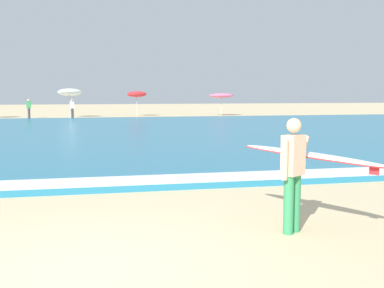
{
  "coord_description": "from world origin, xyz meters",
  "views": [
    {
      "loc": [
        0.1,
        -5.63,
        2.11
      ],
      "look_at": [
        2.02,
        3.33,
        1.1
      ],
      "focal_mm": 44.16,
      "sensor_mm": 36.0,
      "label": 1
    }
  ],
  "objects_px": {
    "beach_umbrella_2": "(137,94)",
    "beachgoer_near_row_mid": "(29,108)",
    "beachgoer_near_row_left": "(72,108)",
    "beach_umbrella_3": "(221,96)",
    "surfer_with_board": "(302,163)",
    "beach_umbrella_1": "(70,92)"
  },
  "relations": [
    {
      "from": "beachgoer_near_row_left",
      "to": "beachgoer_near_row_mid",
      "type": "height_order",
      "value": "same"
    },
    {
      "from": "beachgoer_near_row_left",
      "to": "beach_umbrella_1",
      "type": "bearing_deg",
      "value": 96.68
    },
    {
      "from": "beachgoer_near_row_left",
      "to": "beach_umbrella_3",
      "type": "bearing_deg",
      "value": 10.33
    },
    {
      "from": "beachgoer_near_row_mid",
      "to": "beach_umbrella_1",
      "type": "bearing_deg",
      "value": 17.63
    },
    {
      "from": "beach_umbrella_3",
      "to": "beachgoer_near_row_left",
      "type": "height_order",
      "value": "beach_umbrella_3"
    },
    {
      "from": "beach_umbrella_1",
      "to": "surfer_with_board",
      "type": "bearing_deg",
      "value": -81.94
    },
    {
      "from": "surfer_with_board",
      "to": "beach_umbrella_3",
      "type": "height_order",
      "value": "beach_umbrella_3"
    },
    {
      "from": "beach_umbrella_2",
      "to": "beachgoer_near_row_mid",
      "type": "bearing_deg",
      "value": -167.94
    },
    {
      "from": "beachgoer_near_row_left",
      "to": "beachgoer_near_row_mid",
      "type": "relative_size",
      "value": 1.0
    },
    {
      "from": "surfer_with_board",
      "to": "beach_umbrella_2",
      "type": "height_order",
      "value": "beach_umbrella_2"
    },
    {
      "from": "beachgoer_near_row_left",
      "to": "beachgoer_near_row_mid",
      "type": "xyz_separation_m",
      "value": [
        -3.4,
        1.04,
        0.0
      ]
    },
    {
      "from": "beach_umbrella_3",
      "to": "beachgoer_near_row_left",
      "type": "xyz_separation_m",
      "value": [
        -12.88,
        -2.35,
        -0.97
      ]
    },
    {
      "from": "surfer_with_board",
      "to": "beach_umbrella_1",
      "type": "distance_m",
      "value": 34.36
    },
    {
      "from": "beachgoer_near_row_mid",
      "to": "surfer_with_board",
      "type": "bearing_deg",
      "value": -76.4
    },
    {
      "from": "beach_umbrella_1",
      "to": "beach_umbrella_2",
      "type": "bearing_deg",
      "value": 8.82
    },
    {
      "from": "beachgoer_near_row_left",
      "to": "beachgoer_near_row_mid",
      "type": "distance_m",
      "value": 3.56
    },
    {
      "from": "beach_umbrella_3",
      "to": "beachgoer_near_row_left",
      "type": "distance_m",
      "value": 13.13
    },
    {
      "from": "beach_umbrella_3",
      "to": "beachgoer_near_row_mid",
      "type": "distance_m",
      "value": 16.37
    },
    {
      "from": "beach_umbrella_2",
      "to": "beach_umbrella_3",
      "type": "relative_size",
      "value": 1.0
    },
    {
      "from": "surfer_with_board",
      "to": "beach_umbrella_2",
      "type": "relative_size",
      "value": 1.06
    },
    {
      "from": "beach_umbrella_3",
      "to": "beach_umbrella_2",
      "type": "bearing_deg",
      "value": 175.66
    },
    {
      "from": "surfer_with_board",
      "to": "beach_umbrella_3",
      "type": "relative_size",
      "value": 1.06
    }
  ]
}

